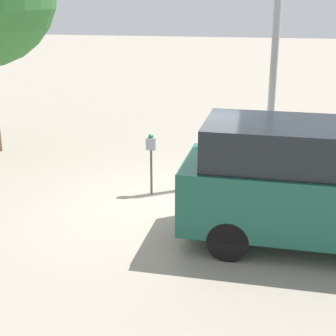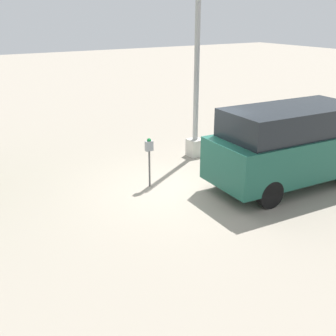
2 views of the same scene
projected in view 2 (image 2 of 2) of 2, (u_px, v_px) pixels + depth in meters
ground_plane at (180, 190)px, 11.02m from camera, size 80.00×80.00×0.00m
parking_meter_near at (149, 151)px, 10.90m from camera, size 0.20×0.12×1.33m
lamp_post at (196, 95)px, 12.91m from camera, size 0.44×0.44×5.91m
parked_van at (292, 144)px, 10.90m from camera, size 4.60×2.03×2.14m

